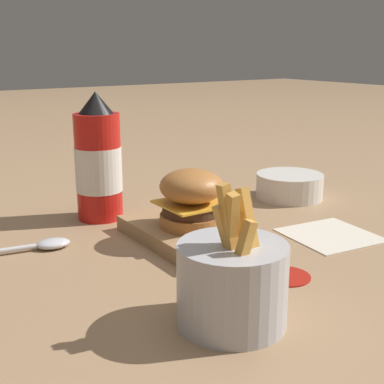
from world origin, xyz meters
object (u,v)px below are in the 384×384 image
object	(u,v)px
serving_board	(192,233)
side_bowl	(289,185)
burger	(190,197)
fries_basket	(232,282)
ketchup_bottle	(98,163)
spoon	(43,245)

from	to	relation	value
serving_board	side_bowl	xyz separation A→B (m)	(0.09, -0.28, 0.01)
burger	fries_basket	xyz separation A→B (m)	(-0.23, 0.10, -0.02)
ketchup_bottle	serving_board	bearing A→B (deg)	-158.93
fries_basket	side_bowl	xyz separation A→B (m)	(0.31, -0.38, -0.02)
fries_basket	side_bowl	distance (m)	0.49
fries_basket	spoon	xyz separation A→B (m)	(0.31, 0.09, -0.04)
burger	ketchup_bottle	xyz separation A→B (m)	(0.17, 0.06, 0.03)
fries_basket	side_bowl	world-z (taller)	fries_basket
side_bowl	spoon	xyz separation A→B (m)	(-0.00, 0.47, -0.02)
ketchup_bottle	side_bowl	distance (m)	0.36
fries_basket	side_bowl	bearing A→B (deg)	-50.62
fries_basket	side_bowl	size ratio (longest dim) A/B	1.22
ketchup_bottle	burger	bearing A→B (deg)	-159.39
serving_board	spoon	world-z (taller)	serving_board
ketchup_bottle	fries_basket	distance (m)	0.40
ketchup_bottle	fries_basket	world-z (taller)	ketchup_bottle
fries_basket	spoon	bearing A→B (deg)	16.37
serving_board	burger	world-z (taller)	burger
burger	spoon	world-z (taller)	burger
fries_basket	spoon	distance (m)	0.32
serving_board	ketchup_bottle	bearing A→B (deg)	21.07
ketchup_bottle	side_bowl	size ratio (longest dim) A/B	1.67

